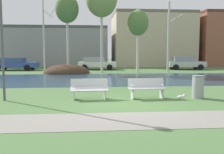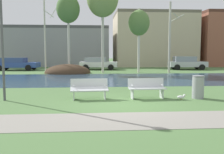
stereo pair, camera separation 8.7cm
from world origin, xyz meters
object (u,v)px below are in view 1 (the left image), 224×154
trash_bin (198,87)px  parked_hatch_third_silver (185,63)px  bench_left (89,88)px  seagull (182,97)px  streetlamp (1,10)px  parked_sedan_second_white (97,63)px  bench_right (147,88)px  parked_van_nearest_blue (14,64)px

trash_bin → parked_hatch_third_silver: size_ratio=0.23×
bench_left → seagull: bearing=-6.8°
seagull → parked_hatch_third_silver: bearing=68.7°
streetlamp → parked_sedan_second_white: streetlamp is taller
parked_hatch_third_silver → parked_sedan_second_white: bearing=176.4°
bench_right → streetlamp: size_ratio=0.29×
bench_left → bench_right: size_ratio=1.00×
bench_right → parked_van_nearest_blue: (-10.92, 17.97, 0.27)m
trash_bin → seagull: 0.97m
parked_van_nearest_blue → parked_hatch_third_silver: bearing=-1.3°
seagull → parked_hatch_third_silver: parked_hatch_third_silver is taller
trash_bin → parked_sedan_second_white: 18.77m
bench_right → streetlamp: (-6.01, -0.02, 3.20)m
bench_left → parked_van_nearest_blue: size_ratio=0.33×
streetlamp → parked_hatch_third_silver: streetlamp is taller
bench_left → streetlamp: bearing=-179.6°
parked_van_nearest_blue → parked_sedan_second_white: same height
bench_right → parked_van_nearest_blue: bearing=121.3°
seagull → parked_sedan_second_white: 18.91m
trash_bin → seagull: (-0.83, -0.30, -0.39)m
seagull → parked_van_nearest_blue: (-12.30, 18.43, 0.61)m
streetlamp → parked_sedan_second_white: (4.21, 18.20, -2.93)m
streetlamp → bench_left: bearing=0.4°
streetlamp → bench_right: bearing=0.2°
seagull → parked_sedan_second_white: (-3.18, 18.63, 0.61)m
bench_left → seagull: bench_left is taller
bench_left → parked_van_nearest_blue: bearing=115.1°
streetlamp → parked_sedan_second_white: size_ratio=1.27×
seagull → bench_left: bearing=173.2°
parked_sedan_second_white → seagull: bearing=-80.3°
parked_van_nearest_blue → bench_left: bearing=-64.9°
bench_left → parked_sedan_second_white: size_ratio=0.37×
streetlamp → parked_hatch_third_silver: size_ratio=1.28×
bench_right → parked_sedan_second_white: size_ratio=0.37×
parked_hatch_third_silver → parked_van_nearest_blue: bearing=178.7°
parked_sedan_second_white → parked_hatch_third_silver: size_ratio=1.01×
bench_left → seagull: (3.87, -0.46, -0.34)m
streetlamp → parked_van_nearest_blue: (-4.91, 17.99, -2.93)m
parked_sedan_second_white → parked_hatch_third_silver: parked_hatch_third_silver is taller
parked_hatch_third_silver → streetlamp: bearing=-129.3°
trash_bin → parked_sedan_second_white: (-4.02, 18.33, 0.23)m
trash_bin → seagull: size_ratio=2.56×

